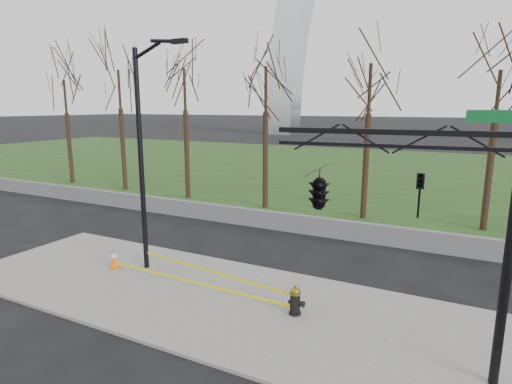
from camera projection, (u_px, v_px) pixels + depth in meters
The scene contains 10 objects.
ground at pixel (205, 297), 13.51m from camera, with size 500.00×500.00×0.00m, color black.
sidewalk at pixel (204, 296), 13.50m from camera, with size 18.00×6.00×0.10m, color slate.
grass_strip at pixel (383, 171), 39.67m from camera, with size 120.00×40.00×0.06m, color #203814.
guardrail at pixel (297, 223), 20.40m from camera, with size 60.00×0.30×0.90m, color #59595B.
tree_row at pixel (426, 136), 20.73m from camera, with size 56.40×4.00×9.20m.
fire_hydrant at pixel (295, 301), 12.14m from camera, with size 0.55×0.36×0.89m.
traffic_cone at pixel (114, 259), 15.66m from camera, with size 0.35×0.35×0.67m.
street_light at pixel (145, 145), 14.76m from camera, with size 2.39×0.39×8.21m.
traffic_signal_mast at pixel (352, 191), 9.57m from camera, with size 5.09×2.52×6.00m.
caution_tape at pixel (202, 277), 13.92m from camera, with size 7.36×0.85×0.45m.
Camera 1 is at (7.20, -10.42, 6.04)m, focal length 29.44 mm.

